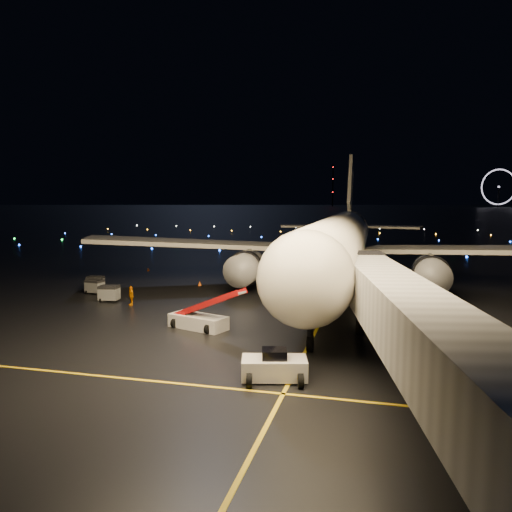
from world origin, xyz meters
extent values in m
plane|color=black|center=(0.00, 300.00, 0.00)|extent=(2000.00, 2000.00, 0.00)
cube|color=yellow|center=(12.00, 15.00, 0.01)|extent=(0.25, 80.00, 0.02)
cube|color=yellow|center=(-5.00, -10.00, 0.01)|extent=(60.00, 0.25, 0.02)
cube|color=silver|center=(11.04, -7.89, 0.91)|extent=(4.20, 2.87, 1.83)
imported|color=orange|center=(-7.41, 8.97, 0.98)|extent=(1.16, 1.12, 1.95)
cone|color=#F66010|center=(5.28, 14.44, 0.24)|extent=(0.55, 0.55, 0.47)
cone|color=#F66010|center=(4.85, 20.03, 0.24)|extent=(0.46, 0.46, 0.49)
cone|color=#F66010|center=(-4.84, 21.53, 0.27)|extent=(0.49, 0.49, 0.54)
cone|color=#F66010|center=(-16.73, 31.39, 0.24)|extent=(0.49, 0.49, 0.48)
cylinder|color=black|center=(-60.00, 740.00, 32.00)|extent=(1.80, 1.80, 64.00)
cube|color=gray|center=(-10.55, 10.09, 0.83)|extent=(2.12, 1.61, 1.66)
cube|color=gray|center=(-14.44, 13.57, 0.79)|extent=(2.04, 1.56, 1.59)
cube|color=gray|center=(-15.77, 15.81, 0.78)|extent=(2.06, 1.62, 1.57)
camera|label=1|loc=(17.08, -35.82, 10.59)|focal=35.00mm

